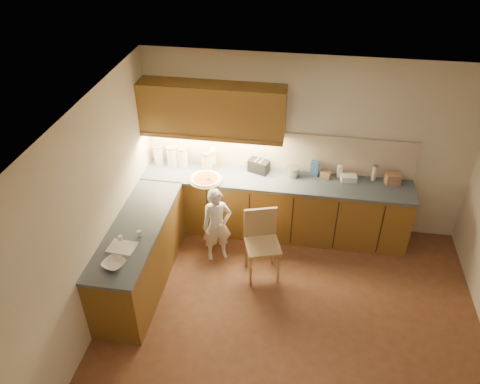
{
  "coord_description": "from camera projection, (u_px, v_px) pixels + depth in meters",
  "views": [
    {
      "loc": [
        -0.01,
        -3.74,
        4.49
      ],
      "look_at": [
        -0.8,
        1.2,
        1.0
      ],
      "focal_mm": 35.0,
      "sensor_mm": 36.0,
      "label": 1
    }
  ],
  "objects": [
    {
      "name": "canister_b",
      "position": [
        173.0,
        156.0,
        6.72
      ],
      "size": [
        0.18,
        0.18,
        0.31
      ],
      "rotation": [
        0.0,
        0.0,
        0.14
      ],
      "color": "white",
      "rests_on": "l_counter"
    },
    {
      "name": "flat_pack",
      "position": [
        348.0,
        178.0,
        6.45
      ],
      "size": [
        0.23,
        0.18,
        0.08
      ],
      "primitive_type": "cube",
      "rotation": [
        0.0,
        0.0,
        0.14
      ],
      "color": "white",
      "rests_on": "l_counter"
    },
    {
      "name": "room",
      "position": [
        300.0,
        212.0,
        4.64
      ],
      "size": [
        4.54,
        4.5,
        2.62
      ],
      "color": "brown",
      "rests_on": "ground"
    },
    {
      "name": "spice_jar_a",
      "position": [
        120.0,
        238.0,
        5.41
      ],
      "size": [
        0.07,
        0.07,
        0.07
      ],
      "primitive_type": "cylinder",
      "rotation": [
        0.0,
        0.0,
        0.38
      ],
      "color": "white",
      "rests_on": "l_counter"
    },
    {
      "name": "backsplash",
      "position": [
        279.0,
        151.0,
        6.56
      ],
      "size": [
        3.75,
        0.02,
        0.58
      ],
      "primitive_type": "cube",
      "color": "beige",
      "rests_on": "l_counter"
    },
    {
      "name": "tall_jar",
      "position": [
        374.0,
        173.0,
        6.41
      ],
      "size": [
        0.08,
        0.08,
        0.23
      ],
      "rotation": [
        0.0,
        0.0,
        -0.03
      ],
      "color": "beige",
      "rests_on": "l_counter"
    },
    {
      "name": "dough_cloth",
      "position": [
        122.0,
        247.0,
        5.32
      ],
      "size": [
        0.32,
        0.26,
        0.02
      ],
      "primitive_type": "cube",
      "rotation": [
        0.0,
        0.0,
        -0.08
      ],
      "color": "silver",
      "rests_on": "l_counter"
    },
    {
      "name": "child",
      "position": [
        217.0,
        225.0,
        6.25
      ],
      "size": [
        0.47,
        0.4,
        1.1
      ],
      "primitive_type": "imported",
      "rotation": [
        0.0,
        0.0,
        0.42
      ],
      "color": "white",
      "rests_on": "ground"
    },
    {
      "name": "oil_jug",
      "position": [
        213.0,
        158.0,
        6.68
      ],
      "size": [
        0.12,
        0.09,
        0.32
      ],
      "rotation": [
        0.0,
        0.0,
        0.18
      ],
      "color": "gold",
      "rests_on": "l_counter"
    },
    {
      "name": "pizza_on_board",
      "position": [
        206.0,
        179.0,
        6.46
      ],
      "size": [
        0.47,
        0.47,
        0.19
      ],
      "rotation": [
        0.0,
        0.0,
        -0.14
      ],
      "color": "#A17E50",
      "rests_on": "l_counter"
    },
    {
      "name": "blue_box",
      "position": [
        315.0,
        168.0,
        6.52
      ],
      "size": [
        0.12,
        0.1,
        0.22
      ],
      "primitive_type": "cube",
      "rotation": [
        0.0,
        0.0,
        -0.2
      ],
      "color": "#355AA1",
      "rests_on": "l_counter"
    },
    {
      "name": "mixing_bowl",
      "position": [
        114.0,
        264.0,
        5.07
      ],
      "size": [
        0.3,
        0.3,
        0.06
      ],
      "primitive_type": "imported",
      "rotation": [
        0.0,
        0.0,
        -0.35
      ],
      "color": "white",
      "rests_on": "l_counter"
    },
    {
      "name": "toaster",
      "position": [
        259.0,
        166.0,
        6.6
      ],
      "size": [
        0.33,
        0.25,
        0.19
      ],
      "rotation": [
        0.0,
        0.0,
        -0.37
      ],
      "color": "black",
      "rests_on": "l_counter"
    },
    {
      "name": "wooden_chair",
      "position": [
        262.0,
        239.0,
        6.02
      ],
      "size": [
        0.53,
        0.53,
        0.95
      ],
      "rotation": [
        0.0,
        0.0,
        0.31
      ],
      "color": "tan",
      "rests_on": "ground"
    },
    {
      "name": "spice_jar_b",
      "position": [
        139.0,
        233.0,
        5.48
      ],
      "size": [
        0.06,
        0.06,
        0.07
      ],
      "primitive_type": "cylinder",
      "rotation": [
        0.0,
        0.0,
        0.18
      ],
      "color": "silver",
      "rests_on": "l_counter"
    },
    {
      "name": "card_box_a",
      "position": [
        326.0,
        174.0,
        6.51
      ],
      "size": [
        0.16,
        0.14,
        0.1
      ],
      "primitive_type": "cube",
      "rotation": [
        0.0,
        0.0,
        -0.35
      ],
      "color": "#9D7954",
      "rests_on": "l_counter"
    },
    {
      "name": "white_bottle",
      "position": [
        340.0,
        171.0,
        6.49
      ],
      "size": [
        0.07,
        0.07,
        0.18
      ],
      "primitive_type": "cube",
      "rotation": [
        0.0,
        0.0,
        0.24
      ],
      "color": "white",
      "rests_on": "l_counter"
    },
    {
      "name": "steel_pot",
      "position": [
        293.0,
        171.0,
        6.53
      ],
      "size": [
        0.19,
        0.19,
        0.14
      ],
      "color": "#A9A9AE",
      "rests_on": "l_counter"
    },
    {
      "name": "card_box_b",
      "position": [
        393.0,
        179.0,
        6.37
      ],
      "size": [
        0.22,
        0.18,
        0.15
      ],
      "primitive_type": "cube",
      "rotation": [
        0.0,
        0.0,
        0.15
      ],
      "color": "#AB7C5C",
      "rests_on": "l_counter"
    },
    {
      "name": "canister_d",
      "position": [
        207.0,
        160.0,
        6.66
      ],
      "size": [
        0.16,
        0.16,
        0.26
      ],
      "rotation": [
        0.0,
        0.0,
        -0.16
      ],
      "color": "beige",
      "rests_on": "l_counter"
    },
    {
      "name": "canister_a",
      "position": [
        158.0,
        155.0,
        6.76
      ],
      "size": [
        0.14,
        0.14,
        0.29
      ],
      "rotation": [
        0.0,
        0.0,
        -0.17
      ],
      "color": "white",
      "rests_on": "l_counter"
    },
    {
      "name": "canister_c",
      "position": [
        182.0,
        157.0,
        6.7
      ],
      "size": [
        0.16,
        0.16,
        0.29
      ],
      "rotation": [
        0.0,
        0.0,
        -0.14
      ],
      "color": "white",
      "rests_on": "l_counter"
    },
    {
      "name": "upper_cabinets",
      "position": [
        212.0,
        110.0,
        6.18
      ],
      "size": [
        1.95,
        0.36,
        0.73
      ],
      "color": "brown",
      "rests_on": "ground"
    },
    {
      "name": "l_counter",
      "position": [
        232.0,
        221.0,
        6.46
      ],
      "size": [
        3.77,
        2.62,
        0.92
      ],
      "color": "brown",
      "rests_on": "ground"
    }
  ]
}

